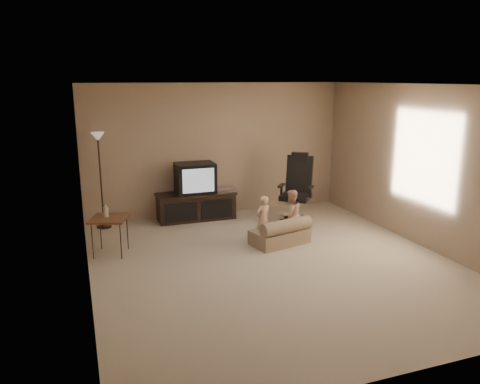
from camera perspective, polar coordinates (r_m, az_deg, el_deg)
The scene contains 9 objects.
floor at distance 6.78m, azimuth 4.07°, elevation -8.70°, with size 5.50×5.50×0.00m, color #BEAC97.
room_shell at distance 6.36m, azimuth 4.30°, elevation 4.05°, with size 5.50×5.50×5.50m.
tv_stand at distance 8.74m, azimuth -5.38°, elevation -0.50°, with size 1.49×0.56×1.07m.
office_chair at distance 8.64m, azimuth 6.92°, elevation -0.63°, with size 0.82×0.82×1.26m.
side_table at distance 7.21m, azimuth -15.69°, elevation -3.15°, with size 0.66×0.66×0.78m.
floor_lamp at distance 8.40m, azimuth -16.78°, elevation 3.89°, with size 0.26×0.26×1.69m.
child_sofa at distance 7.48m, azimuth 5.08°, elevation -5.07°, with size 1.00×0.71×0.44m.
toddler_left at distance 7.49m, azimuth 2.85°, elevation -3.34°, with size 0.28×0.21×0.77m, color #DCAC89.
toddler_right at distance 7.66m, azimuth 6.19°, elevation -2.77°, with size 0.40×0.22×0.83m, color #DCAC89.
Camera 1 is at (-2.54, -5.73, 2.59)m, focal length 35.00 mm.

